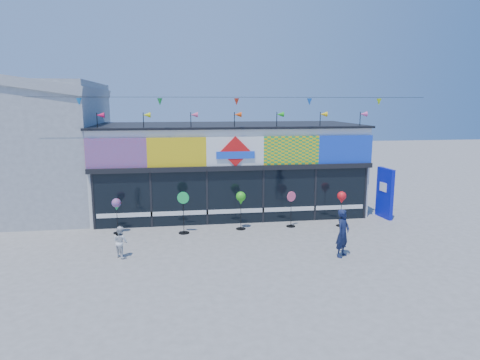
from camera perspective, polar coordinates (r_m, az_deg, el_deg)
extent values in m
plane|color=slate|center=(15.16, 1.15, -9.35)|extent=(80.00, 80.00, 0.00)
cube|color=silver|center=(20.45, -1.61, 1.60)|extent=(12.00, 5.00, 4.00)
cube|color=black|center=(18.11, -0.63, -2.28)|extent=(11.60, 0.12, 2.30)
cube|color=black|center=(17.84, -0.62, 1.61)|extent=(12.00, 0.30, 0.20)
cube|color=white|center=(18.22, -0.62, -4.14)|extent=(11.40, 0.10, 0.18)
cube|color=black|center=(20.24, -1.64, 7.34)|extent=(12.20, 5.20, 0.10)
cube|color=black|center=(18.27, -18.99, -2.74)|extent=(0.08, 0.14, 2.30)
cube|color=black|center=(17.98, -11.76, -2.59)|extent=(0.08, 0.14, 2.30)
cube|color=black|center=(17.98, -4.42, -2.40)|extent=(0.08, 0.14, 2.30)
cube|color=black|center=(18.30, 3.10, -2.16)|extent=(0.08, 0.14, 2.30)
cube|color=black|center=(18.88, 9.96, -1.91)|extent=(0.08, 0.14, 2.30)
cube|color=black|center=(19.72, 16.32, -1.66)|extent=(0.08, 0.14, 2.30)
cube|color=red|center=(17.77, -16.19, 3.45)|extent=(2.40, 0.08, 1.20)
cube|color=yellow|center=(17.61, -8.42, 3.68)|extent=(2.40, 0.08, 1.20)
cube|color=white|center=(17.77, -0.64, 3.85)|extent=(2.40, 0.08, 1.20)
cube|color=yellow|center=(18.25, 6.87, 3.95)|extent=(2.40, 0.08, 1.20)
cube|color=blue|center=(19.02, 13.88, 3.98)|extent=(2.40, 0.08, 1.20)
cube|color=red|center=(17.71, -0.61, 3.83)|extent=(1.27, 0.06, 1.27)
cube|color=blue|center=(17.71, -0.60, 3.34)|extent=(1.60, 0.05, 0.30)
cube|color=blue|center=(18.11, -13.41, -3.09)|extent=(0.78, 0.03, 0.78)
cube|color=purple|center=(17.97, -9.17, -2.15)|extent=(0.92, 0.03, 0.92)
cube|color=#211BEB|center=(17.93, -4.91, -0.99)|extent=(0.78, 0.03, 0.78)
cube|color=yellow|center=(18.20, -0.65, -2.92)|extent=(0.92, 0.03, 0.92)
cube|color=purple|center=(18.35, 3.51, -1.76)|extent=(0.78, 0.03, 0.78)
cube|color=orange|center=(18.63, 7.56, -1.05)|extent=(0.92, 0.03, 0.92)
cube|color=purple|center=(19.14, 11.40, -2.39)|extent=(0.78, 0.03, 0.78)
cylinder|color=black|center=(18.01, -18.51, 7.40)|extent=(0.03, 0.03, 0.70)
cone|color=#E4154D|center=(17.98, -18.12, 8.22)|extent=(0.30, 0.22, 0.22)
cylinder|color=black|center=(17.79, -12.75, 7.65)|extent=(0.03, 0.03, 0.70)
cone|color=yellow|center=(17.77, -12.33, 8.47)|extent=(0.30, 0.22, 0.22)
cylinder|color=black|center=(17.75, -6.57, 7.83)|extent=(0.03, 0.03, 0.70)
cone|color=#E04A76|center=(17.75, -6.13, 8.64)|extent=(0.30, 0.22, 0.22)
cylinder|color=black|center=(17.90, -0.75, 7.91)|extent=(0.03, 0.03, 0.70)
cone|color=#EE470C|center=(17.91, -0.30, 8.72)|extent=(0.30, 0.22, 0.22)
cylinder|color=black|center=(18.23, 4.93, 7.92)|extent=(0.03, 0.03, 0.70)
cone|color=#1BA819|center=(18.25, 5.37, 8.70)|extent=(0.30, 0.22, 0.22)
cylinder|color=black|center=(18.75, 10.64, 7.85)|extent=(0.03, 0.03, 0.70)
cone|color=yellow|center=(18.79, 11.07, 8.60)|extent=(0.30, 0.22, 0.22)
cylinder|color=black|center=(19.41, 15.72, 7.72)|extent=(0.03, 0.03, 0.70)
cone|color=#E44C9A|center=(19.46, 16.13, 8.45)|extent=(0.30, 0.22, 0.22)
cylinder|color=black|center=(17.24, -0.46, 10.98)|extent=(16.00, 0.01, 0.01)
cone|color=#1881CC|center=(17.45, -20.67, 9.73)|extent=(0.20, 0.20, 0.28)
cone|color=#179630|center=(17.09, -10.64, 10.21)|extent=(0.20, 0.20, 0.28)
cone|color=red|center=(17.24, -0.46, 10.38)|extent=(0.20, 0.20, 0.28)
cone|color=blue|center=(17.90, 9.25, 10.25)|extent=(0.20, 0.20, 0.28)
cone|color=#CEFF15|center=(19.02, 18.03, 9.88)|extent=(0.20, 0.20, 0.28)
cube|color=#ABADB0|center=(22.51, -28.20, 3.74)|extent=(8.00, 7.00, 6.00)
cube|color=#ABADB0|center=(22.43, -28.88, 11.62)|extent=(8.18, 7.20, 1.54)
cube|color=#0B15B2|center=(20.09, 18.75, -1.67)|extent=(0.29, 1.13, 2.24)
cube|color=white|center=(20.00, 18.56, -0.89)|extent=(0.10, 0.51, 0.39)
cylinder|color=black|center=(17.70, -15.97, -6.80)|extent=(0.36, 0.36, 0.03)
cylinder|color=black|center=(17.54, -16.07, -4.94)|extent=(0.02, 0.02, 1.16)
sphere|color=green|center=(17.39, -16.17, -2.95)|extent=(0.36, 0.36, 0.36)
cone|color=green|center=(17.44, -16.13, -3.67)|extent=(0.18, 0.18, 0.16)
cylinder|color=black|center=(17.17, -7.48, -7.00)|extent=(0.43, 0.43, 0.03)
cylinder|color=black|center=(16.97, -7.53, -4.71)|extent=(0.03, 0.03, 1.38)
cylinder|color=green|center=(16.80, -7.59, -2.36)|extent=(0.46, 0.17, 0.47)
cylinder|color=black|center=(17.56, 0.11, -6.52)|extent=(0.40, 0.40, 0.03)
cylinder|color=black|center=(17.38, 0.11, -4.44)|extent=(0.02, 0.02, 1.29)
sphere|color=green|center=(17.22, 0.11, -2.21)|extent=(0.40, 0.40, 0.40)
cone|color=green|center=(17.27, 0.11, -3.01)|extent=(0.20, 0.20, 0.18)
cylinder|color=black|center=(18.03, 6.77, -6.14)|extent=(0.38, 0.38, 0.03)
cylinder|color=black|center=(17.86, 6.82, -4.19)|extent=(0.02, 0.02, 1.24)
cylinder|color=#F65277|center=(17.71, 6.86, -2.19)|extent=(0.40, 0.20, 0.42)
cylinder|color=black|center=(18.48, 13.25, -5.94)|extent=(0.37, 0.37, 0.03)
cylinder|color=black|center=(18.32, 13.33, -4.07)|extent=(0.02, 0.02, 1.22)
sphere|color=red|center=(18.17, 13.42, -2.07)|extent=(0.37, 0.37, 0.37)
cone|color=red|center=(18.22, 13.38, -2.79)|extent=(0.19, 0.19, 0.17)
imported|color=#131B3D|center=(14.73, 13.54, -6.90)|extent=(0.70, 0.68, 1.62)
imported|color=silver|center=(14.89, -15.63, -7.94)|extent=(0.57, 0.59, 1.07)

